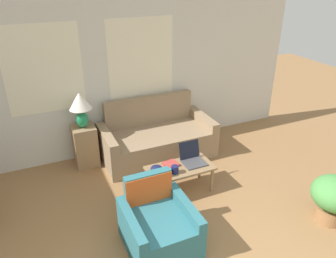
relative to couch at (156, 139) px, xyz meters
The scene contains 12 objects.
wall_back 1.33m from the couch, 147.42° to the left, with size 6.97×0.06×2.60m.
couch is the anchor object (origin of this frame).
armchair 2.02m from the couch, 111.75° to the right, with size 0.75×0.79×0.79m.
side_table 1.16m from the couch, behind, with size 0.35×0.35×0.66m.
table_lamp 1.37m from the couch, behind, with size 0.34×0.34×0.56m.
coffee_table 1.09m from the couch, 94.33° to the right, with size 0.93×0.46×0.40m.
laptop 1.05m from the couch, 82.42° to the right, with size 0.31×0.33×0.27m.
cup_navy 1.26m from the couch, 104.77° to the right, with size 0.08×0.08×0.10m.
cup_yellow 1.21m from the couch, 100.06° to the right, with size 0.10×0.10×0.11m.
snack_bowl 1.13m from the couch, 111.87° to the right, with size 0.16×0.16×0.08m.
book_red 1.01m from the couch, 100.41° to the right, with size 0.22×0.21×0.04m.
potted_plant 2.77m from the couch, 60.08° to the right, with size 0.57×0.57×0.62m.
Camera 1 is at (-1.08, -1.19, 2.89)m, focal length 35.00 mm.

